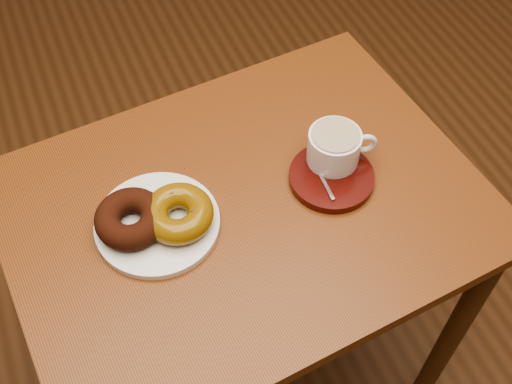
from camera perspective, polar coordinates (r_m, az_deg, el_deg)
name	(u,v)px	position (r m, az deg, el deg)	size (l,w,h in m)	color
ground	(286,318)	(1.79, 2.72, -11.09)	(6.00, 6.00, 0.00)	#52311A
cafe_table	(246,241)	(1.17, -0.90, -4.35)	(0.83, 0.65, 0.74)	brown
donut_plate	(157,223)	(1.05, -8.75, -2.78)	(0.20, 0.20, 0.01)	white
donut_cinnamon	(131,219)	(1.03, -11.08, -2.34)	(0.12, 0.12, 0.04)	#33130A
donut_caramel	(178,214)	(1.03, -6.93, -1.91)	(0.13, 0.13, 0.04)	#7C560D
saucer	(331,177)	(1.10, 6.72, 1.32)	(0.15, 0.15, 0.02)	#3B0B08
coffee_cup	(335,147)	(1.10, 7.03, 4.03)	(0.12, 0.09, 0.06)	white
teaspoon	(316,166)	(1.10, 5.34, 2.31)	(0.02, 0.10, 0.01)	silver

